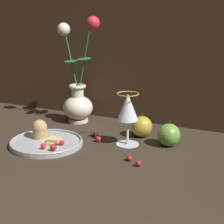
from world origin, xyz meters
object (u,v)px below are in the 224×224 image
plate_with_pastries (45,140)px  apple_near_glass (169,135)px  apple_beside_vase (142,126)px  wine_glass (128,110)px  vase (78,94)px

plate_with_pastries → apple_near_glass: apple_near_glass is taller
plate_with_pastries → apple_beside_vase: apple_beside_vase is taller
wine_glass → apple_beside_vase: bearing=80.8°
vase → wine_glass: bearing=-29.1°
vase → apple_near_glass: size_ratio=4.61×
vase → plate_with_pastries: bearing=-84.0°
plate_with_pastries → vase: bearing=96.0°
plate_with_pastries → wine_glass: wine_glass is taller
wine_glass → apple_near_glass: 0.15m
vase → apple_beside_vase: (0.27, -0.06, -0.07)m
apple_near_glass → wine_glass: bearing=-159.4°
vase → plate_with_pastries: size_ratio=1.69×
apple_beside_vase → plate_with_pastries: bearing=-141.4°
apple_near_glass → apple_beside_vase: bearing=158.0°
vase → plate_with_pastries: vase is taller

